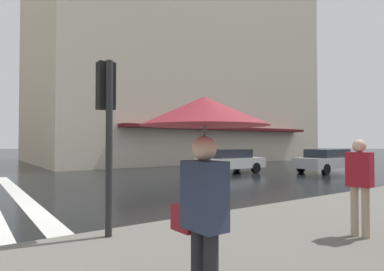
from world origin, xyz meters
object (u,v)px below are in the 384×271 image
at_px(car_white, 230,160).
at_px(pedestrian_in_red_jacket, 360,179).
at_px(traffic_signal_post, 107,109).
at_px(car_silver, 326,160).
at_px(pedestrian_with_floral_umbrella, 204,136).

distance_m(car_white, pedestrian_in_red_jacket, 13.53).
bearing_deg(traffic_signal_post, pedestrian_in_red_jacket, -126.27).
bearing_deg(pedestrian_in_red_jacket, car_white, -31.91).
bearing_deg(car_silver, car_white, 59.08).
bearing_deg(pedestrian_with_floral_umbrella, car_white, -42.22).
bearing_deg(car_silver, pedestrian_with_floral_umbrella, 119.75).
distance_m(pedestrian_with_floral_umbrella, pedestrian_in_red_jacket, 4.02).
height_order(car_white, pedestrian_in_red_jacket, pedestrian_in_red_jacket).
relative_size(car_white, car_silver, 1.00).
distance_m(car_white, pedestrian_with_floral_umbrella, 16.48).
height_order(traffic_signal_post, pedestrian_with_floral_umbrella, traffic_signal_post).
relative_size(car_white, pedestrian_with_floral_umbrella, 2.02).
bearing_deg(car_white, pedestrian_in_red_jacket, 148.09).
relative_size(car_white, pedestrian_in_red_jacket, 2.44).
height_order(traffic_signal_post, pedestrian_in_red_jacket, traffic_signal_post).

